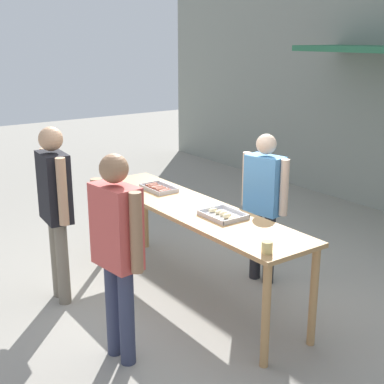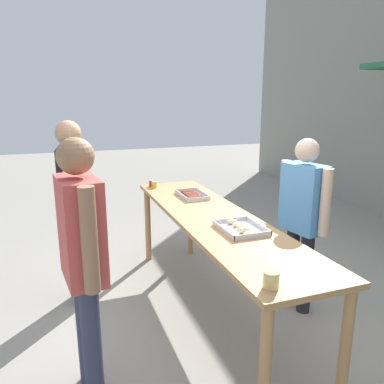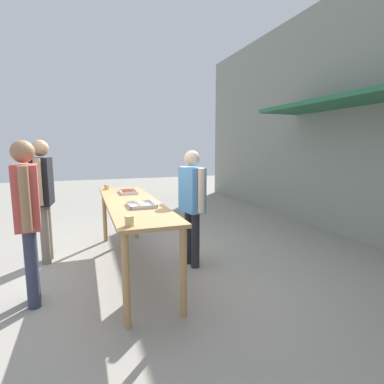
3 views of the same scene
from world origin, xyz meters
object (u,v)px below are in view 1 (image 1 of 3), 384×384
object	(u,v)px
food_tray_sausages	(159,189)
food_tray_buns	(223,215)
condiment_jar_mustard	(110,179)
beer_cup	(267,247)
person_customer_holding_hotdog	(55,199)
person_server_behind_table	(264,196)
condiment_jar_ketchup	(114,180)
person_customer_with_cup	(117,241)

from	to	relation	value
food_tray_sausages	food_tray_buns	size ratio (longest dim) A/B	1.05
condiment_jar_mustard	beer_cup	bearing A→B (deg)	0.29
food_tray_sausages	condiment_jar_mustard	distance (m)	0.67
food_tray_sausages	condiment_jar_mustard	bearing A→B (deg)	-155.24
condiment_jar_mustard	beer_cup	distance (m)	2.61
person_customer_holding_hotdog	beer_cup	bearing A→B (deg)	-149.79
person_customer_holding_hotdog	food_tray_sausages	bearing A→B (deg)	-83.65
food_tray_buns	person_server_behind_table	world-z (taller)	person_server_behind_table
condiment_jar_ketchup	beer_cup	size ratio (longest dim) A/B	0.80
beer_cup	person_server_behind_table	world-z (taller)	person_server_behind_table
person_server_behind_table	person_customer_holding_hotdog	world-z (taller)	person_customer_holding_hotdog
food_tray_buns	person_customer_with_cup	world-z (taller)	person_customer_with_cup
food_tray_sausages	beer_cup	bearing A→B (deg)	-7.69
condiment_jar_mustard	beer_cup	world-z (taller)	beer_cup
food_tray_sausages	person_customer_with_cup	distance (m)	1.77
condiment_jar_ketchup	beer_cup	world-z (taller)	beer_cup
food_tray_sausages	person_customer_with_cup	world-z (taller)	person_customer_with_cup
person_customer_holding_hotdog	condiment_jar_mustard	bearing A→B (deg)	-49.93
person_server_behind_table	condiment_jar_mustard	bearing A→B (deg)	-155.87
condiment_jar_mustard	person_customer_with_cup	distance (m)	2.12
condiment_jar_mustard	food_tray_buns	bearing A→B (deg)	9.21
food_tray_sausages	beer_cup	distance (m)	2.01
condiment_jar_ketchup	person_customer_holding_hotdog	xyz separation A→B (m)	(0.55, -0.92, 0.07)
food_tray_buns	beer_cup	xyz separation A→B (m)	(0.87, -0.27, 0.03)
condiment_jar_ketchup	person_server_behind_table	world-z (taller)	person_server_behind_table
condiment_jar_mustard	person_server_behind_table	bearing A→B (deg)	34.48
food_tray_buns	person_server_behind_table	distance (m)	0.78
person_customer_holding_hotdog	person_customer_with_cup	bearing A→B (deg)	-175.38
person_server_behind_table	person_customer_with_cup	distance (m)	1.99
person_server_behind_table	person_customer_with_cup	bearing A→B (deg)	-88.46
food_tray_buns	beer_cup	distance (m)	0.91
condiment_jar_mustard	person_customer_holding_hotdog	size ratio (longest dim) A/B	0.04
condiment_jar_mustard	person_server_behind_table	distance (m)	1.81
condiment_jar_mustard	condiment_jar_ketchup	size ratio (longest dim) A/B	1.00
food_tray_sausages	beer_cup	xyz separation A→B (m)	(1.99, -0.27, 0.03)
person_customer_holding_hotdog	person_customer_with_cup	xyz separation A→B (m)	(1.27, -0.01, -0.02)
beer_cup	condiment_jar_ketchup	bearing A→B (deg)	-179.85
beer_cup	food_tray_sausages	bearing A→B (deg)	172.31
person_server_behind_table	person_customer_with_cup	world-z (taller)	person_customer_with_cup
condiment_jar_mustard	person_server_behind_table	world-z (taller)	person_server_behind_table
food_tray_buns	condiment_jar_mustard	xyz separation A→B (m)	(-1.73, -0.28, 0.02)
condiment_jar_mustard	person_customer_with_cup	xyz separation A→B (m)	(1.91, -0.92, 0.05)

